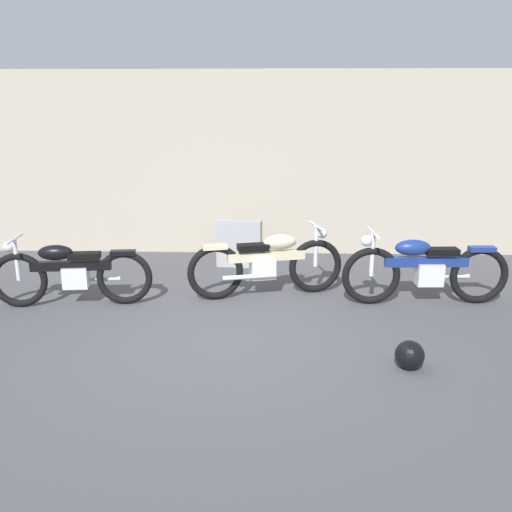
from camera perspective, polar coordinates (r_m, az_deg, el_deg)
name	(u,v)px	position (r m, az deg, el deg)	size (l,w,h in m)	color
ground_plane	(222,340)	(6.28, -3.60, -8.65)	(40.00, 40.00, 0.00)	#47474C
building_wall	(241,164)	(9.69, -1.54, 9.56)	(18.00, 0.30, 3.13)	#B2A893
stone_marker	(239,244)	(8.91, -1.76, 1.30)	(0.72, 0.20, 0.76)	#9E9EA3
helmet	(410,355)	(5.78, 15.67, -9.87)	(0.29, 0.29, 0.29)	black
motorcycle_cream	(268,263)	(7.51, 1.23, -0.73)	(2.13, 0.78, 0.97)	black
motorcycle_black	(70,273)	(7.55, -18.73, -1.65)	(2.08, 0.58, 0.93)	black
motorcycle_blue	(424,269)	(7.54, 17.07, -1.31)	(2.21, 0.62, 0.99)	black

